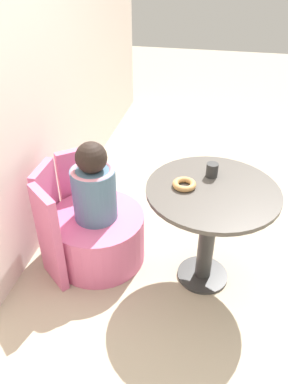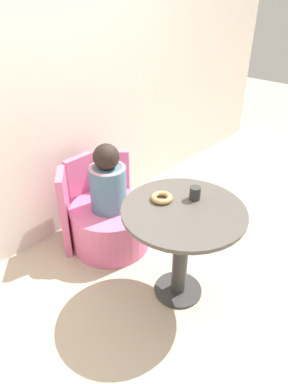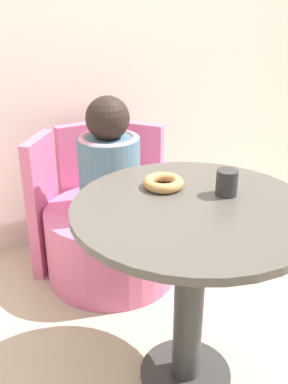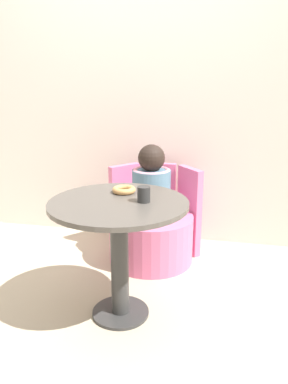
# 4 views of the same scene
# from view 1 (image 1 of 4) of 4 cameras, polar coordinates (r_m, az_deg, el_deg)

# --- Properties ---
(ground_plane) EXTENTS (12.00, 12.00, 0.00)m
(ground_plane) POSITION_cam_1_polar(r_m,az_deg,el_deg) (2.43, 7.51, -13.99)
(ground_plane) COLOR #B7A88E
(round_table) EXTENTS (0.74, 0.74, 0.67)m
(round_table) POSITION_cam_1_polar(r_m,az_deg,el_deg) (2.16, 10.03, -3.10)
(round_table) COLOR #333333
(round_table) RESTS_ON ground_plane
(tub_chair) EXTENTS (0.61, 0.61, 0.34)m
(tub_chair) POSITION_cam_1_polar(r_m,az_deg,el_deg) (2.50, -6.97, -6.75)
(tub_chair) COLOR #DB6693
(tub_chair) RESTS_ON ground_plane
(booth_backrest) EXTENTS (0.71, 0.26, 0.66)m
(booth_backrest) POSITION_cam_1_polar(r_m,az_deg,el_deg) (2.49, -12.72, -3.10)
(booth_backrest) COLOR #DB6693
(booth_backrest) RESTS_ON ground_plane
(child_figure) EXTENTS (0.27, 0.27, 0.52)m
(child_figure) POSITION_cam_1_polar(r_m,az_deg,el_deg) (2.26, -7.67, 0.96)
(child_figure) COLOR slate
(child_figure) RESTS_ON tub_chair
(donut) EXTENTS (0.13, 0.13, 0.03)m
(donut) POSITION_cam_1_polar(r_m,az_deg,el_deg) (2.05, 6.16, 1.18)
(donut) COLOR tan
(donut) RESTS_ON round_table
(cup) EXTENTS (0.07, 0.07, 0.08)m
(cup) POSITION_cam_1_polar(r_m,az_deg,el_deg) (2.16, 10.33, 3.31)
(cup) COLOR #2D2D2D
(cup) RESTS_ON round_table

